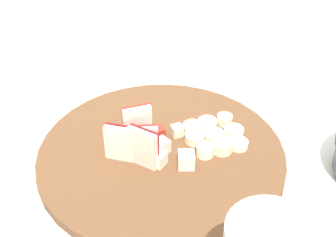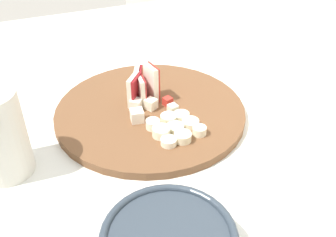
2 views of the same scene
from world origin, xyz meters
name	(u,v)px [view 1 (image 1 of 2)]	position (x,y,z in m)	size (l,w,h in m)	color
tile_backsplash	(151,139)	(0.00, 0.39, 0.68)	(2.40, 0.04, 1.36)	silver
cutting_board	(161,156)	(-0.03, 0.06, 0.93)	(0.34, 0.34, 0.01)	brown
apple_wedge_fan	(136,139)	(-0.06, 0.06, 0.96)	(0.07, 0.06, 0.07)	maroon
apple_dice_pile	(170,150)	(-0.02, 0.05, 0.94)	(0.06, 0.09, 0.02)	beige
banana_slice_rows	(215,136)	(0.05, 0.07, 0.94)	(0.09, 0.09, 0.02)	white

